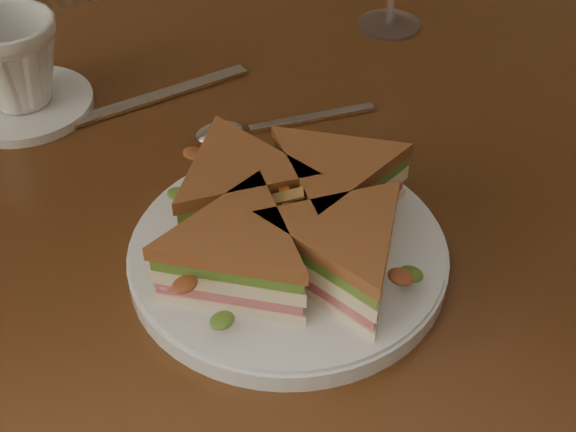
# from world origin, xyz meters

# --- Properties ---
(table) EXTENTS (1.20, 0.80, 0.75)m
(table) POSITION_xyz_m (0.00, 0.00, 0.65)
(table) COLOR #391D0C
(table) RESTS_ON ground
(plate) EXTENTS (0.25, 0.25, 0.02)m
(plate) POSITION_xyz_m (-0.04, -0.12, 0.76)
(plate) COLOR white
(plate) RESTS_ON table
(sandwich_wedges) EXTENTS (0.27, 0.27, 0.06)m
(sandwich_wedges) POSITION_xyz_m (-0.04, -0.12, 0.80)
(sandwich_wedges) COLOR #FFECBC
(sandwich_wedges) RESTS_ON plate
(crisps_mound) EXTENTS (0.09, 0.09, 0.05)m
(crisps_mound) POSITION_xyz_m (-0.04, -0.12, 0.79)
(crisps_mound) COLOR #BF6118
(crisps_mound) RESTS_ON plate
(spoon) EXTENTS (0.18, 0.05, 0.01)m
(spoon) POSITION_xyz_m (0.00, 0.06, 0.75)
(spoon) COLOR silver
(spoon) RESTS_ON table
(knife) EXTENTS (0.22, 0.03, 0.00)m
(knife) POSITION_xyz_m (-0.06, 0.16, 0.75)
(knife) COLOR silver
(knife) RESTS_ON table
(saucer) EXTENTS (0.14, 0.14, 0.01)m
(saucer) POSITION_xyz_m (-0.17, 0.20, 0.76)
(saucer) COLOR white
(saucer) RESTS_ON table
(coffee_cup) EXTENTS (0.12, 0.12, 0.09)m
(coffee_cup) POSITION_xyz_m (-0.17, 0.20, 0.80)
(coffee_cup) COLOR white
(coffee_cup) RESTS_ON saucer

